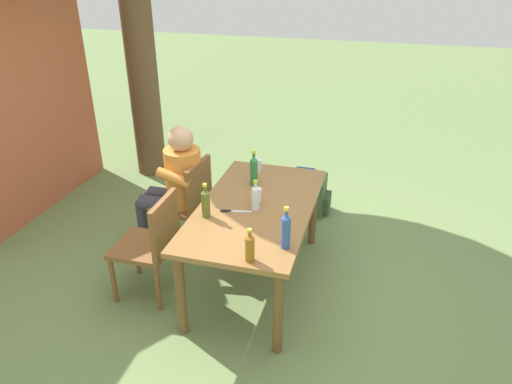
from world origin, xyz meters
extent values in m
plane|color=#6B844C|center=(0.00, 0.00, 0.00)|extent=(24.00, 24.00, 0.00)
cube|color=olive|center=(0.00, 0.00, 0.70)|extent=(1.59, 0.86, 0.04)
cylinder|color=brown|center=(-0.71, -0.35, 0.34)|extent=(0.07, 0.07, 0.68)
cylinder|color=brown|center=(0.71, -0.35, 0.34)|extent=(0.07, 0.07, 0.68)
cylinder|color=brown|center=(-0.71, 0.35, 0.34)|extent=(0.07, 0.07, 0.68)
cylinder|color=brown|center=(0.71, 0.35, 0.34)|extent=(0.07, 0.07, 0.68)
cube|color=brown|center=(0.36, 0.81, 0.43)|extent=(0.48, 0.48, 0.04)
cube|color=brown|center=(0.34, 0.61, 0.66)|extent=(0.42, 0.08, 0.42)
cylinder|color=brown|center=(0.56, 0.98, 0.21)|extent=(0.04, 0.04, 0.41)
cylinder|color=brown|center=(0.19, 1.02, 0.21)|extent=(0.04, 0.04, 0.41)
cylinder|color=brown|center=(0.53, 0.60, 0.21)|extent=(0.04, 0.04, 0.41)
cylinder|color=brown|center=(0.15, 0.64, 0.21)|extent=(0.04, 0.04, 0.41)
cube|color=brown|center=(-0.36, 0.81, 0.43)|extent=(0.44, 0.44, 0.04)
cube|color=brown|center=(-0.36, 0.61, 0.66)|extent=(0.42, 0.04, 0.42)
cylinder|color=brown|center=(-0.17, 1.00, 0.21)|extent=(0.04, 0.04, 0.41)
cylinder|color=brown|center=(-0.55, 1.00, 0.21)|extent=(0.04, 0.04, 0.41)
cylinder|color=brown|center=(-0.17, 0.62, 0.21)|extent=(0.04, 0.04, 0.41)
cylinder|color=brown|center=(-0.55, 0.62, 0.21)|extent=(0.04, 0.04, 0.41)
cylinder|color=orange|center=(0.36, 0.76, 0.71)|extent=(0.32, 0.32, 0.52)
sphere|color=tan|center=(0.36, 0.76, 1.07)|extent=(0.22, 0.22, 0.22)
cylinder|color=#383847|center=(0.45, 0.96, 0.45)|extent=(0.14, 0.40, 0.14)
cylinder|color=#383847|center=(0.45, 1.16, 0.23)|extent=(0.11, 0.11, 0.45)
cylinder|color=orange|center=(0.55, 0.76, 0.79)|extent=(0.09, 0.31, 0.16)
cylinder|color=#383847|center=(0.27, 0.96, 0.45)|extent=(0.14, 0.40, 0.14)
cylinder|color=#383847|center=(0.27, 1.16, 0.23)|extent=(0.11, 0.11, 0.45)
cylinder|color=orange|center=(0.17, 0.76, 0.79)|extent=(0.09, 0.31, 0.16)
cylinder|color=#566623|center=(-0.26, 0.31, 0.82)|extent=(0.06, 0.06, 0.19)
cone|color=#566623|center=(-0.26, 0.31, 0.93)|extent=(0.06, 0.06, 0.03)
cylinder|color=#566623|center=(-0.26, 0.31, 0.96)|extent=(0.03, 0.03, 0.03)
cylinder|color=yellow|center=(-0.26, 0.31, 0.98)|extent=(0.03, 0.03, 0.02)
cylinder|color=white|center=(-0.05, -0.01, 0.81)|extent=(0.06, 0.06, 0.18)
cone|color=white|center=(-0.05, -0.01, 0.91)|extent=(0.06, 0.06, 0.02)
cylinder|color=white|center=(-0.05, -0.01, 0.94)|extent=(0.03, 0.03, 0.02)
cylinder|color=yellow|center=(-0.05, -0.01, 0.96)|extent=(0.03, 0.03, 0.02)
cylinder|color=#996019|center=(-0.71, -0.16, 0.81)|extent=(0.06, 0.06, 0.17)
cone|color=#996019|center=(-0.71, -0.16, 0.90)|extent=(0.06, 0.06, 0.02)
cylinder|color=#996019|center=(-0.71, -0.16, 0.93)|extent=(0.03, 0.03, 0.02)
cylinder|color=yellow|center=(-0.71, -0.16, 0.95)|extent=(0.03, 0.03, 0.02)
cylinder|color=#287A38|center=(0.36, 0.12, 0.83)|extent=(0.06, 0.06, 0.22)
cone|color=#287A38|center=(0.36, 0.12, 0.96)|extent=(0.06, 0.06, 0.03)
cylinder|color=#287A38|center=(0.36, 0.12, 0.99)|extent=(0.03, 0.03, 0.03)
cylinder|color=yellow|center=(0.36, 0.12, 1.02)|extent=(0.03, 0.03, 0.02)
cylinder|color=#2D56A3|center=(-0.50, -0.34, 0.83)|extent=(0.06, 0.06, 0.22)
cone|color=#2D56A3|center=(-0.50, -0.34, 0.96)|extent=(0.06, 0.06, 0.03)
cylinder|color=#2D56A3|center=(-0.50, -0.34, 0.99)|extent=(0.03, 0.03, 0.03)
cylinder|color=yellow|center=(-0.50, -0.34, 1.02)|extent=(0.03, 0.03, 0.02)
cylinder|color=white|center=(0.07, 0.02, 0.78)|extent=(0.08, 0.08, 0.11)
cylinder|color=silver|center=(0.61, 0.16, 0.78)|extent=(0.08, 0.08, 0.12)
cube|color=silver|center=(-0.12, 0.09, 0.73)|extent=(0.06, 0.18, 0.01)
cube|color=black|center=(-0.15, 0.20, 0.73)|extent=(0.04, 0.08, 0.01)
cube|color=#2D4784|center=(1.24, -0.15, 0.23)|extent=(0.32, 0.19, 0.46)
cube|color=navy|center=(1.24, -0.28, 0.15)|extent=(0.22, 0.06, 0.20)
cube|color=#47663D|center=(1.32, -0.29, 0.20)|extent=(0.33, 0.18, 0.39)
cube|color=#395130|center=(1.32, -0.41, 0.13)|extent=(0.23, 0.06, 0.17)
cylinder|color=brown|center=(1.82, 1.86, 1.56)|extent=(0.35, 0.35, 3.12)
camera|label=1|loc=(-3.12, -0.87, 2.51)|focal=33.45mm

